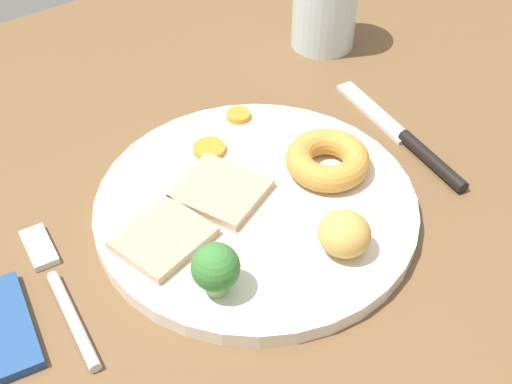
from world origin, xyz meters
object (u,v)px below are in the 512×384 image
at_px(meat_slice_main, 225,188).
at_px(dinner_plate, 256,207).
at_px(yorkshire_pudding, 328,160).
at_px(meat_slice_under, 164,238).
at_px(knife, 409,141).
at_px(broccoli_floret, 216,268).
at_px(carrot_coin_back, 209,149).
at_px(roast_potato_left, 344,234).
at_px(carrot_coin_front, 238,115).
at_px(fork, 58,288).

bearing_deg(meat_slice_main, dinner_plate, -57.28).
distance_m(dinner_plate, yorkshire_pudding, 0.08).
distance_m(meat_slice_under, knife, 0.26).
xyz_separation_m(meat_slice_under, broccoli_floret, (0.01, -0.06, 0.02)).
xyz_separation_m(yorkshire_pudding, broccoli_floret, (-0.15, -0.06, 0.01)).
height_order(dinner_plate, yorkshire_pudding, yorkshire_pudding).
relative_size(carrot_coin_back, knife, 0.16).
xyz_separation_m(broccoli_floret, knife, (0.25, 0.05, -0.03)).
distance_m(meat_slice_main, carrot_coin_back, 0.06).
bearing_deg(yorkshire_pudding, broccoli_floret, -159.25).
bearing_deg(meat_slice_main, broccoli_floret, -126.23).
relative_size(roast_potato_left, carrot_coin_back, 1.41).
height_order(broccoli_floret, knife, broccoli_floret).
xyz_separation_m(meat_slice_main, knife, (0.18, -0.03, -0.01)).
bearing_deg(broccoli_floret, carrot_coin_front, 51.95).
bearing_deg(carrot_coin_front, fork, -158.71).
height_order(broccoli_floret, fork, broccoli_floret).
bearing_deg(carrot_coin_front, meat_slice_under, -143.97).
height_order(dinner_plate, roast_potato_left, roast_potato_left).
distance_m(yorkshire_pudding, fork, 0.25).
bearing_deg(dinner_plate, broccoli_floret, -141.86).
relative_size(roast_potato_left, carrot_coin_front, 1.84).
bearing_deg(dinner_plate, carrot_coin_front, 63.71).
bearing_deg(fork, knife, -89.41).
relative_size(meat_slice_under, roast_potato_left, 1.64).
bearing_deg(yorkshire_pudding, roast_potato_left, -121.47).
bearing_deg(roast_potato_left, dinner_plate, 106.55).
bearing_deg(meat_slice_under, broccoli_floret, -82.15).
xyz_separation_m(meat_slice_under, roast_potato_left, (0.11, -0.09, 0.01)).
distance_m(yorkshire_pudding, roast_potato_left, 0.09).
distance_m(meat_slice_main, fork, 0.16).
bearing_deg(fork, meat_slice_main, -82.48).
distance_m(meat_slice_under, broccoli_floret, 0.07).
height_order(carrot_coin_front, fork, carrot_coin_front).
xyz_separation_m(yorkshire_pudding, roast_potato_left, (-0.05, -0.08, 0.01)).
distance_m(dinner_plate, meat_slice_main, 0.03).
bearing_deg(meat_slice_main, carrot_coin_front, 50.11).
xyz_separation_m(carrot_coin_back, broccoli_floret, (-0.08, -0.14, 0.02)).
relative_size(meat_slice_main, meat_slice_under, 1.02).
bearing_deg(knife, roast_potato_left, 122.93).
xyz_separation_m(meat_slice_main, yorkshire_pudding, (0.09, -0.03, 0.01)).
distance_m(carrot_coin_front, carrot_coin_back, 0.06).
distance_m(roast_potato_left, knife, 0.16).
height_order(roast_potato_left, knife, roast_potato_left).
relative_size(carrot_coin_front, carrot_coin_back, 0.77).
height_order(dinner_plate, carrot_coin_back, carrot_coin_back).
bearing_deg(meat_slice_under, knife, -2.73).
height_order(meat_slice_main, roast_potato_left, roast_potato_left).
bearing_deg(carrot_coin_back, carrot_coin_front, 28.07).
relative_size(dinner_plate, meat_slice_main, 3.88).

